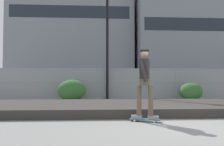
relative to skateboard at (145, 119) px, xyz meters
name	(u,v)px	position (x,y,z in m)	size (l,w,h in m)	color
ground_plane	(176,125)	(0.66, -0.53, -0.06)	(120.00, 120.00, 0.00)	slate
gravel_berm	(150,107)	(0.66, 2.21, 0.08)	(12.67, 3.70, 0.28)	#33302D
skateboard	(145,119)	(0.00, 0.00, 0.00)	(0.82, 0.46, 0.07)	#2D608C
skater	(145,79)	(0.00, 0.00, 1.09)	(0.71, 0.62, 1.87)	gray
chain_fence	(131,84)	(0.66, 7.26, 0.87)	(27.82, 0.06, 1.85)	gray
street_lamp	(107,23)	(-0.76, 6.92, 4.44)	(0.44, 0.44, 7.30)	black
parked_car_near	(87,85)	(-2.12, 10.09, 0.78)	(4.52, 2.19, 1.66)	black
parked_car_mid	(170,85)	(3.90, 9.92, 0.78)	(4.47, 2.09, 1.66)	navy
library_building	(74,34)	(-7.09, 45.11, 11.98)	(25.78, 14.44, 24.08)	slate
office_block	(176,43)	(15.71, 42.09, 9.59)	(18.50, 14.33, 19.30)	slate
shrub_left	(72,90)	(-2.71, 6.22, 0.52)	(1.50, 1.23, 1.16)	#2D5B28
shrub_center	(191,92)	(3.90, 6.28, 0.44)	(1.28, 1.04, 0.99)	#2D5B28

